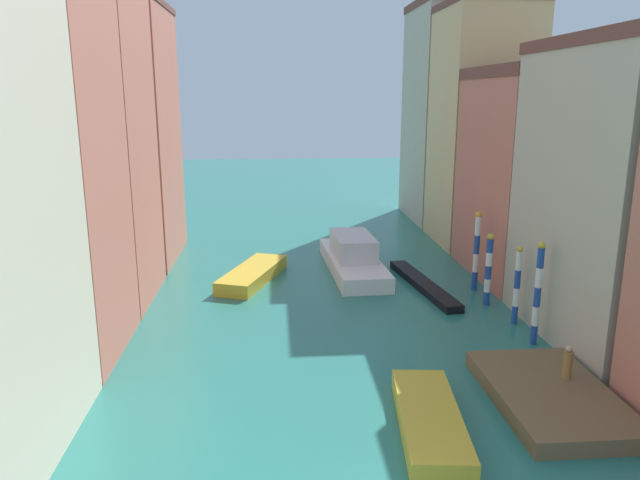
{
  "coord_description": "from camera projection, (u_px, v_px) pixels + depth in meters",
  "views": [
    {
      "loc": [
        -3.0,
        -13.11,
        11.89
      ],
      "look_at": [
        0.31,
        29.29,
        1.5
      ],
      "focal_mm": 33.43,
      "sensor_mm": 36.0,
      "label": 1
    }
  ],
  "objects": [
    {
      "name": "person_on_dock",
      "position": [
        568.0,
        363.0,
        24.12
      ],
      "size": [
        0.36,
        0.36,
        1.41
      ],
      "color": "olive",
      "rests_on": "waterfront_dock"
    },
    {
      "name": "mooring_pole_1",
      "position": [
        517.0,
        284.0,
        31.28
      ],
      "size": [
        0.35,
        0.35,
        4.28
      ],
      "color": "#1E479E",
      "rests_on": "ground"
    },
    {
      "name": "building_right_2",
      "position": [
        529.0,
        174.0,
        38.83
      ],
      "size": [
        6.75,
        10.56,
        13.66
      ],
      "color": "#C6705B",
      "rests_on": "ground"
    },
    {
      "name": "building_left_3",
      "position": [
        124.0,
        135.0,
        42.6
      ],
      "size": [
        6.75,
        9.77,
        18.15
      ],
      "color": "#C6705B",
      "rests_on": "ground"
    },
    {
      "name": "building_left_2",
      "position": [
        84.0,
        139.0,
        33.54
      ],
      "size": [
        6.75,
        7.92,
        18.86
      ],
      "color": "#C6705B",
      "rests_on": "ground"
    },
    {
      "name": "building_right_1",
      "position": [
        623.0,
        194.0,
        28.36
      ],
      "size": [
        6.75,
        11.06,
        14.57
      ],
      "color": "#BCB299",
      "rests_on": "ground"
    },
    {
      "name": "vaporetto_white",
      "position": [
        353.0,
        257.0,
        41.21
      ],
      "size": [
        3.78,
        11.01,
        2.54
      ],
      "color": "white",
      "rests_on": "ground"
    },
    {
      "name": "motorboat_1",
      "position": [
        253.0,
        274.0,
        39.04
      ],
      "size": [
        4.62,
        7.68,
        0.86
      ],
      "color": "gold",
      "rests_on": "ground"
    },
    {
      "name": "waterfront_dock",
      "position": [
        551.0,
        396.0,
        23.5
      ],
      "size": [
        4.49,
        7.37,
        0.66
      ],
      "color": "brown",
      "rests_on": "ground"
    },
    {
      "name": "mooring_pole_3",
      "position": [
        476.0,
        250.0,
        36.75
      ],
      "size": [
        0.38,
        0.38,
        5.0
      ],
      "color": "#1E479E",
      "rests_on": "ground"
    },
    {
      "name": "mooring_pole_2",
      "position": [
        488.0,
        269.0,
        34.17
      ],
      "size": [
        0.39,
        0.39,
        4.26
      ],
      "color": "#1E479E",
      "rests_on": "ground"
    },
    {
      "name": "motorboat_0",
      "position": [
        430.0,
        421.0,
        21.56
      ],
      "size": [
        2.8,
        6.73,
        0.81
      ],
      "color": "gold",
      "rests_on": "ground"
    },
    {
      "name": "mooring_pole_0",
      "position": [
        538.0,
        293.0,
        28.59
      ],
      "size": [
        0.36,
        0.36,
        5.17
      ],
      "color": "#1E479E",
      "rests_on": "ground"
    },
    {
      "name": "ground_plane",
      "position": [
        321.0,
        279.0,
        39.47
      ],
      "size": [
        154.0,
        154.0,
        0.0
      ],
      "primitive_type": "plane",
      "color": "#28756B"
    },
    {
      "name": "building_right_4",
      "position": [
        447.0,
        113.0,
        56.78
      ],
      "size": [
        6.75,
        10.54,
        20.32
      ],
      "color": "#BCB299",
      "rests_on": "ground"
    },
    {
      "name": "building_right_3",
      "position": [
        481.0,
        126.0,
        47.55
      ],
      "size": [
        6.75,
        8.39,
        18.89
      ],
      "color": "#DBB77A",
      "rests_on": "ground"
    },
    {
      "name": "gondola_black",
      "position": [
        423.0,
        284.0,
        37.65
      ],
      "size": [
        2.4,
        9.7,
        0.46
      ],
      "color": "black",
      "rests_on": "ground"
    },
    {
      "name": "building_left_1",
      "position": [
        29.0,
        144.0,
        25.96
      ],
      "size": [
        6.75,
        7.49,
        19.56
      ],
      "color": "#C6705B",
      "rests_on": "ground"
    }
  ]
}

